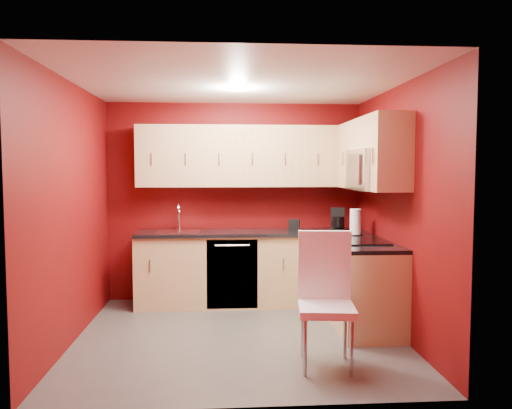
{
  "coord_description": "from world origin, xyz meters",
  "views": [
    {
      "loc": [
        -0.17,
        -4.87,
        1.66
      ],
      "look_at": [
        0.21,
        0.55,
        1.28
      ],
      "focal_mm": 35.0,
      "sensor_mm": 36.0,
      "label": 1
    }
  ],
  "objects": [
    {
      "name": "upper_cabinets_back",
      "position": [
        0.2,
        1.32,
        1.83
      ],
      "size": [
        2.8,
        0.35,
        0.75
      ],
      "primitive_type": "cube",
      "color": "tan",
      "rests_on": "wall_back"
    },
    {
      "name": "wall_front",
      "position": [
        0.0,
        -1.5,
        1.25
      ],
      "size": [
        3.2,
        0.0,
        3.2
      ],
      "primitive_type": "plane",
      "rotation": [
        -1.57,
        0.0,
        0.0
      ],
      "color": "#61090B",
      "rests_on": "floor"
    },
    {
      "name": "dishwasher_front",
      "position": [
        -0.05,
        0.91,
        0.43
      ],
      "size": [
        0.6,
        0.02,
        0.82
      ],
      "primitive_type": "cube",
      "color": "black",
      "rests_on": "base_cabinets_back"
    },
    {
      "name": "coffee_maker",
      "position": [
        1.25,
        1.12,
        1.05
      ],
      "size": [
        0.21,
        0.26,
        0.28
      ],
      "primitive_type": null,
      "rotation": [
        0.0,
        0.0,
        -0.22
      ],
      "color": "black",
      "rests_on": "countertop_back"
    },
    {
      "name": "floor",
      "position": [
        0.0,
        0.0,
        0.0
      ],
      "size": [
        3.2,
        3.2,
        0.0
      ],
      "primitive_type": "plane",
      "color": "#4B4846",
      "rests_on": "ground"
    },
    {
      "name": "wall_right",
      "position": [
        1.6,
        0.0,
        1.25
      ],
      "size": [
        0.0,
        3.0,
        3.0
      ],
      "primitive_type": "plane",
      "rotation": [
        1.57,
        0.0,
        -1.57
      ],
      "color": "#61090B",
      "rests_on": "floor"
    },
    {
      "name": "wall_left",
      "position": [
        -1.6,
        0.0,
        1.25
      ],
      "size": [
        0.0,
        3.0,
        3.0
      ],
      "primitive_type": "plane",
      "rotation": [
        1.57,
        0.0,
        1.57
      ],
      "color": "#61090B",
      "rests_on": "floor"
    },
    {
      "name": "napkin_holder",
      "position": [
        0.71,
        1.15,
        0.98
      ],
      "size": [
        0.16,
        0.16,
        0.14
      ],
      "primitive_type": null,
      "rotation": [
        0.0,
        0.0,
        -0.21
      ],
      "color": "black",
      "rests_on": "countertop_back"
    },
    {
      "name": "downlight",
      "position": [
        0.0,
        0.3,
        2.48
      ],
      "size": [
        0.2,
        0.2,
        0.01
      ],
      "primitive_type": "cylinder",
      "color": "white",
      "rests_on": "ceiling"
    },
    {
      "name": "cooktop",
      "position": [
        1.28,
        0.2,
        0.92
      ],
      "size": [
        0.5,
        0.55,
        0.01
      ],
      "primitive_type": "cube",
      "color": "black",
      "rests_on": "countertop_right"
    },
    {
      "name": "microwave",
      "position": [
        1.39,
        0.2,
        1.66
      ],
      "size": [
        0.42,
        0.76,
        0.42
      ],
      "color": "silver",
      "rests_on": "upper_cabinets_right"
    },
    {
      "name": "sink",
      "position": [
        -0.7,
        1.2,
        0.94
      ],
      "size": [
        0.52,
        0.42,
        0.35
      ],
      "color": "silver",
      "rests_on": "countertop_back"
    },
    {
      "name": "base_cabinets_right",
      "position": [
        1.3,
        0.25,
        0.43
      ],
      "size": [
        0.6,
        1.3,
        0.87
      ],
      "primitive_type": "cube",
      "color": "tan",
      "rests_on": "floor"
    },
    {
      "name": "wall_back",
      "position": [
        0.0,
        1.5,
        1.25
      ],
      "size": [
        3.2,
        0.0,
        3.2
      ],
      "primitive_type": "plane",
      "rotation": [
        1.57,
        0.0,
        0.0
      ],
      "color": "#61090B",
      "rests_on": "floor"
    },
    {
      "name": "dining_chair",
      "position": [
        0.7,
        -0.83,
        0.57
      ],
      "size": [
        0.51,
        0.53,
        1.13
      ],
      "primitive_type": null,
      "rotation": [
        0.0,
        0.0,
        -0.12
      ],
      "color": "white",
      "rests_on": "floor"
    },
    {
      "name": "base_cabinets_back",
      "position": [
        0.2,
        1.2,
        0.43
      ],
      "size": [
        2.8,
        0.6,
        0.87
      ],
      "primitive_type": "cube",
      "color": "tan",
      "rests_on": "floor"
    },
    {
      "name": "upper_cabinets_right",
      "position": [
        1.42,
        0.44,
        1.89
      ],
      "size": [
        0.35,
        1.55,
        0.75
      ],
      "color": "tan",
      "rests_on": "wall_right"
    },
    {
      "name": "countertop_back",
      "position": [
        0.2,
        1.19,
        0.89
      ],
      "size": [
        2.8,
        0.63,
        0.04
      ],
      "primitive_type": "cube",
      "color": "black",
      "rests_on": "base_cabinets_back"
    },
    {
      "name": "paper_towel",
      "position": [
        1.36,
        0.73,
        1.06
      ],
      "size": [
        0.21,
        0.21,
        0.3
      ],
      "primitive_type": null,
      "rotation": [
        0.0,
        0.0,
        0.26
      ],
      "color": "white",
      "rests_on": "countertop_right"
    },
    {
      "name": "countertop_right",
      "position": [
        1.29,
        0.23,
        0.89
      ],
      "size": [
        0.63,
        1.27,
        0.04
      ],
      "primitive_type": "cube",
      "color": "black",
      "rests_on": "base_cabinets_right"
    },
    {
      "name": "ceiling",
      "position": [
        0.0,
        0.0,
        2.5
      ],
      "size": [
        3.2,
        3.2,
        0.0
      ],
      "primitive_type": "plane",
      "rotation": [
        3.14,
        0.0,
        0.0
      ],
      "color": "white",
      "rests_on": "wall_back"
    }
  ]
}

